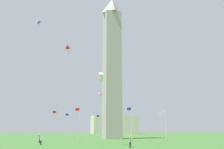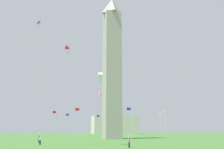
# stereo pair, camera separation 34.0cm
# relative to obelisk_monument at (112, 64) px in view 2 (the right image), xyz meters

# --- Properties ---
(ground_plane) EXTENTS (260.00, 260.00, 0.00)m
(ground_plane) POSITION_rel_obelisk_monument_xyz_m (0.00, 0.00, -22.82)
(ground_plane) COLOR #3D6B2D
(obelisk_monument) EXTENTS (5.02, 5.02, 45.63)m
(obelisk_monument) POSITION_rel_obelisk_monument_xyz_m (0.00, 0.00, 0.00)
(obelisk_monument) COLOR #A8A399
(obelisk_monument) RESTS_ON ground
(flagpole_n) EXTENTS (1.12, 0.14, 7.99)m
(flagpole_n) POSITION_rel_obelisk_monument_xyz_m (16.56, 0.00, -18.43)
(flagpole_n) COLOR silver
(flagpole_n) RESTS_ON ground
(flagpole_ne) EXTENTS (1.12, 0.14, 7.99)m
(flagpole_ne) POSITION_rel_obelisk_monument_xyz_m (11.73, 11.67, -18.43)
(flagpole_ne) COLOR silver
(flagpole_ne) RESTS_ON ground
(flagpole_e) EXTENTS (1.12, 0.14, 7.99)m
(flagpole_e) POSITION_rel_obelisk_monument_xyz_m (0.06, 16.50, -18.43)
(flagpole_e) COLOR silver
(flagpole_e) RESTS_ON ground
(flagpole_se) EXTENTS (1.12, 0.14, 7.99)m
(flagpole_se) POSITION_rel_obelisk_monument_xyz_m (-11.61, 11.67, -18.43)
(flagpole_se) COLOR silver
(flagpole_se) RESTS_ON ground
(flagpole_s) EXTENTS (1.12, 0.14, 7.99)m
(flagpole_s) POSITION_rel_obelisk_monument_xyz_m (-16.44, 0.00, -18.43)
(flagpole_s) COLOR silver
(flagpole_s) RESTS_ON ground
(flagpole_sw) EXTENTS (1.12, 0.14, 7.99)m
(flagpole_sw) POSITION_rel_obelisk_monument_xyz_m (-11.61, -11.67, -18.43)
(flagpole_sw) COLOR silver
(flagpole_sw) RESTS_ON ground
(flagpole_w) EXTENTS (1.12, 0.14, 7.99)m
(flagpole_w) POSITION_rel_obelisk_monument_xyz_m (0.06, -16.50, -18.43)
(flagpole_w) COLOR silver
(flagpole_w) RESTS_ON ground
(flagpole_nw) EXTENTS (1.12, 0.14, 7.99)m
(flagpole_nw) POSITION_rel_obelisk_monument_xyz_m (11.73, -11.67, -18.43)
(flagpole_nw) COLOR silver
(flagpole_nw) RESTS_ON ground
(person_white_shirt) EXTENTS (0.32, 0.32, 1.60)m
(person_white_shirt) POSITION_rel_obelisk_monument_xyz_m (20.56, 24.36, -22.02)
(person_white_shirt) COLOR #2D2D38
(person_white_shirt) RESTS_ON ground
(person_gray_shirt) EXTENTS (0.32, 0.32, 1.79)m
(person_gray_shirt) POSITION_rel_obelisk_monument_xyz_m (7.37, 35.23, -21.93)
(person_gray_shirt) COLOR #2D2D38
(person_gray_shirt) RESTS_ON ground
(person_teal_shirt) EXTENTS (0.32, 0.32, 1.76)m
(person_teal_shirt) POSITION_rel_obelisk_monument_xyz_m (20.76, 17.62, -21.94)
(person_teal_shirt) COLOR #2D2D38
(person_teal_shirt) RESTS_ON ground
(kite_red_delta) EXTENTS (1.24, 1.14, 1.72)m
(kite_red_delta) POSITION_rel_obelisk_monument_xyz_m (16.80, 30.14, -5.90)
(kite_red_delta) COLOR red
(kite_purple_box) EXTENTS (0.98, 0.63, 1.88)m
(kite_purple_box) POSITION_rel_obelisk_monument_xyz_m (22.91, 3.00, 10.12)
(kite_purple_box) COLOR purple
(kite_white_box) EXTENTS (1.01, 1.56, 2.96)m
(kite_white_box) POSITION_rel_obelisk_monument_xyz_m (10.71, 29.49, -10.71)
(kite_white_box) COLOR white
(kite_pink_delta) EXTENTS (1.15, 1.10, 1.62)m
(kite_pink_delta) POSITION_rel_obelisk_monument_xyz_m (5.64, 8.58, -10.78)
(kite_pink_delta) COLOR pink
(distant_building) EXTENTS (28.85, 10.51, 10.92)m
(distant_building) POSITION_rel_obelisk_monument_xyz_m (-24.59, -78.45, -17.35)
(distant_building) COLOR beige
(distant_building) RESTS_ON ground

